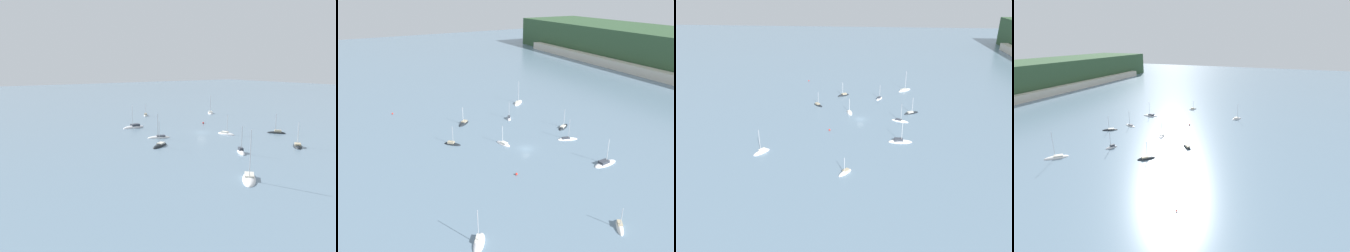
% 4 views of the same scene
% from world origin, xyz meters
% --- Properties ---
extents(ground_plane, '(600.00, 600.00, 0.00)m').
position_xyz_m(ground_plane, '(0.00, 0.00, 0.00)').
color(ground_plane, slate).
extents(sailboat_0, '(6.32, 5.38, 9.13)m').
position_xyz_m(sailboat_0, '(31.44, -30.83, 0.10)').
color(sailboat_0, silver).
rests_on(sailboat_0, ground_plane).
extents(sailboat_1, '(5.45, 5.41, 7.03)m').
position_xyz_m(sailboat_1, '(-14.40, -19.67, 0.11)').
color(sailboat_1, black).
rests_on(sailboat_1, ground_plane).
extents(sailboat_2, '(5.02, 4.32, 6.11)m').
position_xyz_m(sailboat_2, '(41.65, -2.50, 0.09)').
color(sailboat_2, white).
rests_on(sailboat_2, ground_plane).
extents(sailboat_3, '(5.89, 6.37, 7.46)m').
position_xyz_m(sailboat_3, '(-29.39, -9.59, 0.08)').
color(sailboat_3, black).
rests_on(sailboat_3, ground_plane).
extents(sailboat_4, '(5.33, 7.11, 7.70)m').
position_xyz_m(sailboat_4, '(-8.27, 21.35, 0.07)').
color(sailboat_4, black).
rests_on(sailboat_4, ground_plane).
extents(sailboat_5, '(5.03, 3.69, 7.73)m').
position_xyz_m(sailboat_5, '(-25.54, 7.99, 0.14)').
color(sailboat_5, silver).
rests_on(sailboat_5, ground_plane).
extents(sailboat_6, '(7.63, 7.86, 10.77)m').
position_xyz_m(sailboat_6, '(-40.39, 21.02, 0.08)').
color(sailboat_6, white).
rests_on(sailboat_6, ground_plane).
extents(sailboat_7, '(4.44, 7.26, 8.00)m').
position_xyz_m(sailboat_7, '(0.78, 15.98, 0.07)').
color(sailboat_7, white).
rests_on(sailboat_7, ground_plane).
extents(sailboat_8, '(3.08, 8.37, 8.79)m').
position_xyz_m(sailboat_8, '(19.66, 14.83, 0.12)').
color(sailboat_8, silver).
rests_on(sailboat_8, ground_plane).
extents(sailboat_9, '(6.29, 3.61, 6.86)m').
position_xyz_m(sailboat_9, '(-6.55, -4.82, 0.07)').
color(sailboat_9, silver).
rests_on(sailboat_9, ground_plane).
extents(mooring_buoy_0, '(0.66, 0.66, 0.66)m').
position_xyz_m(mooring_buoy_0, '(12.38, -10.92, 0.33)').
color(mooring_buoy_0, red).
rests_on(mooring_buoy_0, ground_plane).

